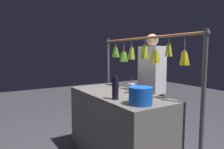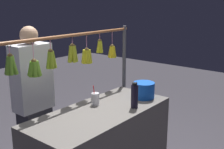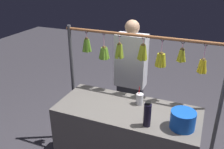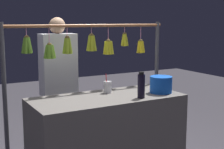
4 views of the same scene
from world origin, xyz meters
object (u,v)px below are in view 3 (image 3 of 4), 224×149
at_px(vendor_person, 130,83).
at_px(blue_bucket, 183,120).
at_px(water_bottle, 147,114).
at_px(drink_cup, 140,99).

bearing_deg(vendor_person, blue_bucket, 132.35).
xyz_separation_m(blue_bucket, vendor_person, (0.80, -0.88, -0.16)).
xyz_separation_m(water_bottle, blue_bucket, (-0.31, -0.09, -0.04)).
bearing_deg(vendor_person, drink_cup, 116.71).
relative_size(blue_bucket, drink_cup, 1.14).
distance_m(drink_cup, vendor_person, 0.70).
bearing_deg(blue_bucket, drink_cup, -28.21).
bearing_deg(water_bottle, drink_cup, -63.40).
height_order(blue_bucket, vendor_person, vendor_person).
distance_m(water_bottle, blue_bucket, 0.33).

